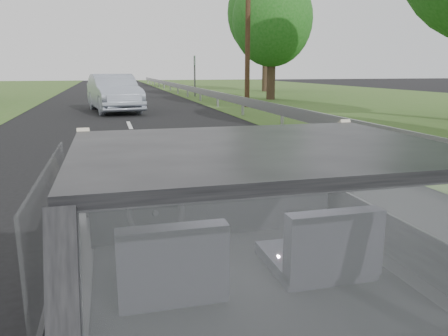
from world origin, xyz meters
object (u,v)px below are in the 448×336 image
other_car (114,93)px  subject_car (234,257)px  cat (240,170)px  highway_sign (195,76)px  utility_pole (248,28)px

other_car → subject_car: bearing=-97.5°
other_car → cat: bearing=-96.7°
highway_sign → utility_pole: size_ratio=0.36×
subject_car → cat: subject_car is taller
other_car → highway_sign: 10.71m
highway_sign → other_car: bearing=-112.3°
other_car → highway_sign: (5.29, 9.30, 0.51)m
cat → other_car: 16.32m
cat → subject_car: bearing=-119.0°
cat → highway_sign: 26.03m
subject_car → highway_sign: size_ratio=1.55×
highway_sign → utility_pole: bearing=-77.2°
subject_car → utility_pole: 18.74m
subject_car → cat: size_ratio=6.41×
other_car → utility_pole: size_ratio=0.67×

